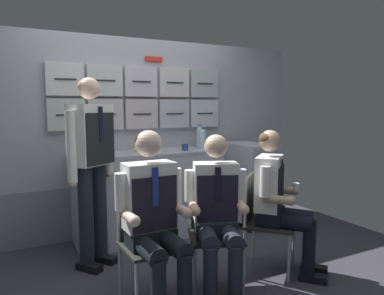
# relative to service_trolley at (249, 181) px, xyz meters

# --- Properties ---
(ground) EXTENTS (4.80, 4.80, 0.04)m
(ground) POSITION_rel_service_trolley_xyz_m (-1.28, -0.95, -0.54)
(ground) COLOR #373640
(galley_bulkhead) EXTENTS (4.20, 0.14, 2.15)m
(galley_bulkhead) POSITION_rel_service_trolley_xyz_m (-1.28, 0.42, 0.57)
(galley_bulkhead) COLOR #A4A6B3
(galley_bulkhead) RESTS_ON ground
(galley_counter) EXTENTS (1.58, 0.53, 0.93)m
(galley_counter) POSITION_rel_service_trolley_xyz_m (-1.21, 0.14, -0.05)
(galley_counter) COLOR #B1B6C8
(galley_counter) RESTS_ON ground
(service_trolley) EXTENTS (0.40, 0.65, 0.97)m
(service_trolley) POSITION_rel_service_trolley_xyz_m (0.00, 0.00, 0.00)
(service_trolley) COLOR black
(service_trolley) RESTS_ON ground
(folding_chair_left) EXTENTS (0.41, 0.41, 0.82)m
(folding_chair_left) POSITION_rel_service_trolley_xyz_m (-1.68, -1.02, -0.02)
(folding_chair_left) COLOR #A8AAAF
(folding_chair_left) RESTS_ON ground
(crew_member_left) EXTENTS (0.50, 0.62, 1.25)m
(crew_member_left) POSITION_rel_service_trolley_xyz_m (-1.68, -1.17, 0.16)
(crew_member_left) COLOR black
(crew_member_left) RESTS_ON ground
(folding_chair_right) EXTENTS (0.52, 0.52, 0.82)m
(folding_chair_right) POSITION_rel_service_trolley_xyz_m (-1.13, -1.07, -0.02)
(folding_chair_right) COLOR #A8AAAF
(folding_chair_right) RESTS_ON ground
(crew_member_right) EXTENTS (0.53, 0.65, 1.20)m
(crew_member_right) POSITION_rel_service_trolley_xyz_m (-1.19, -1.22, 0.13)
(crew_member_right) COLOR black
(crew_member_right) RESTS_ON ground
(folding_chair_by_counter) EXTENTS (0.56, 0.56, 0.82)m
(folding_chair_by_counter) POSITION_rel_service_trolley_xyz_m (-0.65, -1.04, -0.02)
(folding_chair_by_counter) COLOR #A8AAAF
(folding_chair_by_counter) RESTS_ON ground
(crew_member_by_counter) EXTENTS (0.62, 0.64, 1.22)m
(crew_member_by_counter) POSITION_rel_service_trolley_xyz_m (-0.55, -1.16, 0.14)
(crew_member_by_counter) COLOR black
(crew_member_by_counter) RESTS_ON ground
(crew_member_standing) EXTENTS (0.44, 0.40, 1.65)m
(crew_member_standing) POSITION_rel_service_trolley_xyz_m (-1.91, -0.32, 0.46)
(crew_member_standing) COLOR black
(crew_member_standing) RESTS_ON ground
(water_bottle_clear) EXTENTS (0.08, 0.08, 0.25)m
(water_bottle_clear) POSITION_rel_service_trolley_xyz_m (-0.59, 0.09, 0.53)
(water_bottle_clear) COLOR silver
(water_bottle_clear) RESTS_ON galley_counter
(water_bottle_blue_cap) EXTENTS (0.08, 0.08, 0.24)m
(water_bottle_blue_cap) POSITION_rel_service_trolley_xyz_m (-1.74, 0.17, 0.52)
(water_bottle_blue_cap) COLOR #4A9E59
(water_bottle_blue_cap) RESTS_ON galley_counter
(water_bottle_short) EXTENTS (0.08, 0.08, 0.27)m
(water_bottle_short) POSITION_rel_service_trolley_xyz_m (-0.55, 0.21, 0.54)
(water_bottle_short) COLOR silver
(water_bottle_short) RESTS_ON galley_counter
(espresso_cup_small) EXTENTS (0.07, 0.07, 0.07)m
(espresso_cup_small) POSITION_rel_service_trolley_xyz_m (-0.83, 0.05, 0.45)
(espresso_cup_small) COLOR navy
(espresso_cup_small) RESTS_ON galley_counter
(paper_cup_blue) EXTENTS (0.07, 0.07, 0.06)m
(paper_cup_blue) POSITION_rel_service_trolley_xyz_m (-1.82, 0.28, 0.45)
(paper_cup_blue) COLOR tan
(paper_cup_blue) RESTS_ON galley_counter
(snack_banana) EXTENTS (0.17, 0.10, 0.04)m
(snack_banana) POSITION_rel_service_trolley_xyz_m (-1.29, 0.26, 0.43)
(snack_banana) COLOR yellow
(snack_banana) RESTS_ON galley_counter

